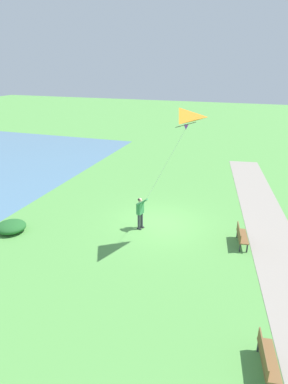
{
  "coord_description": "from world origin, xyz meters",
  "views": [
    {
      "loc": [
        -4.24,
        15.04,
        8.18
      ],
      "look_at": [
        0.41,
        1.4,
        2.37
      ],
      "focal_mm": 30.01,
      "sensor_mm": 36.0,
      "label": 1
    }
  ],
  "objects": [
    {
      "name": "park_bench_far_walkway",
      "position": [
        -5.37,
        7.69,
        0.51
      ],
      "size": [
        0.66,
        1.55,
        0.88
      ],
      "color": "brown",
      "rests_on": "ground"
    },
    {
      "name": "lakeside_shrub",
      "position": [
        7.07,
        3.3,
        0.28
      ],
      "size": [
        1.53,
        1.46,
        0.56
      ],
      "primitive_type": "ellipsoid",
      "color": "#236028",
      "rests_on": "ground"
    },
    {
      "name": "person_kite_flyer",
      "position": [
        0.81,
        0.8,
        1.05
      ],
      "size": [
        0.63,
        0.5,
        1.83
      ],
      "color": "#232328",
      "rests_on": "ground"
    },
    {
      "name": "flying_kite",
      "position": [
        -1.19,
        1.42,
        5.92
      ],
      "size": [
        2.29,
        1.84,
        4.49
      ],
      "color": "orange"
    },
    {
      "name": "park_bench_near_walkway",
      "position": [
        -4.3,
        0.77,
        0.51
      ],
      "size": [
        0.66,
        1.55,
        0.88
      ],
      "color": "brown",
      "rests_on": "ground"
    },
    {
      "name": "walkway_path",
      "position": [
        -6.18,
        2.0,
        0.01
      ],
      "size": [
        7.26,
        31.99,
        0.02
      ],
      "primitive_type": "cube",
      "rotation": [
        0.0,
        0.0,
        0.15
      ],
      "color": "gray",
      "rests_on": "ground"
    },
    {
      "name": "ground_plane",
      "position": [
        0.0,
        0.0,
        0.0
      ],
      "size": [
        120.0,
        120.0,
        0.0
      ],
      "primitive_type": "plane",
      "color": "#569947"
    }
  ]
}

